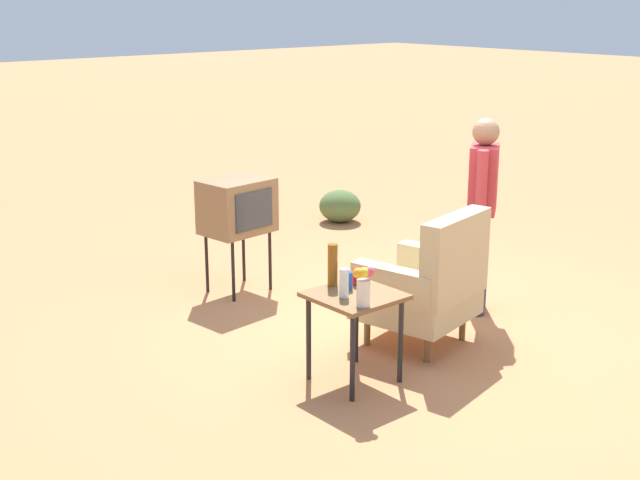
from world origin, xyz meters
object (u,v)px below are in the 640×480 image
at_px(flower_vase, 363,285).
at_px(soda_can_red, 357,276).
at_px(soda_can_blue, 348,281).
at_px(person_standing, 482,203).
at_px(bottle_tall_amber, 333,265).
at_px(side_table, 355,307).
at_px(tv_on_stand, 237,207).
at_px(armchair, 428,284).
at_px(bottle_short_clear, 344,283).

bearing_deg(flower_vase, soda_can_red, -127.87).
distance_m(soda_can_blue, flower_vase, 0.36).
distance_m(person_standing, bottle_tall_amber, 1.75).
distance_m(soda_can_red, flower_vase, 0.44).
xyz_separation_m(bottle_tall_amber, soda_can_red, (-0.14, 0.10, -0.09)).
xyz_separation_m(side_table, tv_on_stand, (-0.49, -2.07, 0.24)).
height_order(bottle_tall_amber, soda_can_blue, bottle_tall_amber).
bearing_deg(tv_on_stand, bottle_tall_amber, 74.94).
bearing_deg(armchair, side_table, 6.61).
bearing_deg(tv_on_stand, person_standing, 125.72).
height_order(armchair, bottle_tall_amber, armchair).
height_order(side_table, soda_can_blue, soda_can_blue).
height_order(bottle_tall_amber, flower_vase, bottle_tall_amber).
bearing_deg(armchair, soda_can_red, -2.42).
height_order(armchair, bottle_short_clear, armchair).
bearing_deg(person_standing, soda_can_red, 7.50).
xyz_separation_m(soda_can_blue, flower_vase, (0.15, 0.31, 0.09)).
bearing_deg(flower_vase, bottle_tall_amber, -105.32).
bearing_deg(soda_can_red, armchair, 177.58).
bearing_deg(side_table, tv_on_stand, -103.36).
relative_size(bottle_short_clear, soda_can_red, 1.64).
distance_m(bottle_short_clear, flower_vase, 0.22).
height_order(person_standing, bottle_tall_amber, person_standing).
distance_m(tv_on_stand, bottle_short_clear, 2.15).
bearing_deg(person_standing, bottle_tall_amber, 3.69).
height_order(armchair, person_standing, person_standing).
relative_size(tv_on_stand, soda_can_blue, 8.44).
xyz_separation_m(side_table, flower_vase, (0.12, 0.21, 0.24)).
xyz_separation_m(side_table, soda_can_blue, (-0.03, -0.10, 0.16)).
bearing_deg(bottle_short_clear, bottle_tall_amber, -113.65).
height_order(soda_can_red, flower_vase, flower_vase).
relative_size(bottle_tall_amber, bottle_short_clear, 1.50).
relative_size(side_table, bottle_tall_amber, 2.13).
distance_m(side_table, tv_on_stand, 2.14).
bearing_deg(armchair, soda_can_blue, -0.19).
relative_size(person_standing, soda_can_blue, 13.44).
relative_size(side_table, flower_vase, 2.42).
bearing_deg(flower_vase, soda_can_blue, -115.56).
bearing_deg(tv_on_stand, bottle_short_clear, 73.95).
bearing_deg(bottle_tall_amber, bottle_short_clear, 66.35).
distance_m(bottle_tall_amber, flower_vase, 0.45).
height_order(tv_on_stand, bottle_tall_amber, tv_on_stand).
relative_size(bottle_short_clear, flower_vase, 0.75).
relative_size(person_standing, bottle_tall_amber, 5.47).
bearing_deg(side_table, person_standing, -168.99).
relative_size(armchair, person_standing, 0.65).
xyz_separation_m(person_standing, soda_can_blue, (1.71, 0.24, -0.24)).
relative_size(soda_can_blue, flower_vase, 0.46).
bearing_deg(flower_vase, bottle_short_clear, -95.48).
distance_m(armchair, tv_on_stand, 2.02).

